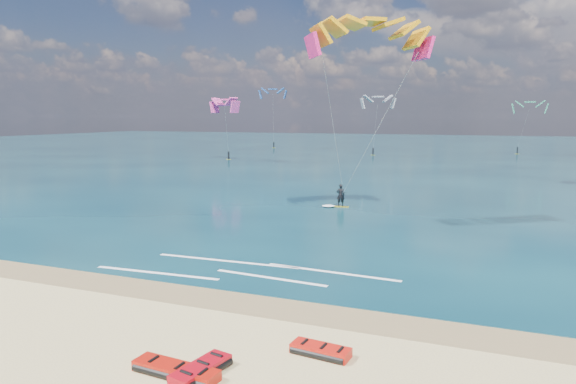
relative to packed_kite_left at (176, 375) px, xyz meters
The scene contains 9 objects.
ground 43.30m from the packed_kite_left, 94.64° to the left, with size 320.00×320.00×0.00m, color tan.
wet_sand_strip 7.09m from the packed_kite_left, 119.63° to the left, with size 320.00×2.40×0.01m, color olive.
sea 107.22m from the packed_kite_left, 91.87° to the left, with size 320.00×200.00×0.04m, color #092734.
packed_kite_left is the anchor object (origin of this frame).
packed_kite_mid 4.58m from the packed_kite_left, 37.87° to the left, with size 2.11×1.02×0.37m, color red, non-canonical shape.
packed_kite_right 0.75m from the packed_kite_left, 23.36° to the left, with size 2.24×1.07×0.39m, color #AE0713, non-canonical shape.
kitesurfer_main 27.13m from the packed_kite_left, 92.44° to the left, with size 10.86×9.95×15.62m.
shoreline_foam 10.49m from the packed_kite_left, 104.79° to the left, with size 14.79×3.84×0.01m.
distant_kites 85.76m from the packed_kite_left, 95.65° to the left, with size 81.23×37.28×13.80m.
Camera 1 is at (11.77, -15.27, 7.64)m, focal length 32.00 mm.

